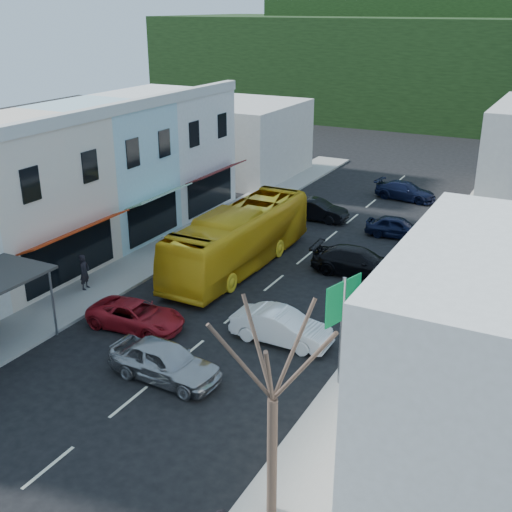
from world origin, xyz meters
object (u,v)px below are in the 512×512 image
at_px(pedestrian_left, 85,273).
at_px(traffic_signal, 480,160).
at_px(street_tree, 273,399).
at_px(car_white, 281,327).
at_px(direction_sign, 342,334).
at_px(car_red, 136,314).
at_px(car_silver, 165,363).
at_px(bus, 239,240).

xyz_separation_m(pedestrian_left, traffic_signal, (14.00, 28.56, 1.38)).
xyz_separation_m(pedestrian_left, street_tree, (14.96, -9.29, 2.86)).
height_order(car_white, direction_sign, direction_sign).
bearing_deg(car_red, car_white, -76.89).
height_order(direction_sign, traffic_signal, traffic_signal).
height_order(car_white, street_tree, street_tree).
relative_size(car_silver, car_red, 0.96).
xyz_separation_m(car_silver, direction_sign, (6.10, 2.63, 1.53)).
distance_m(bus, pedestrian_left, 8.31).
distance_m(car_red, traffic_signal, 31.97).
relative_size(pedestrian_left, direction_sign, 0.38).
xyz_separation_m(bus, car_white, (5.67, -6.56, -0.85)).
bearing_deg(traffic_signal, direction_sign, 76.40).
distance_m(car_silver, car_white, 5.42).
bearing_deg(car_silver, traffic_signal, -7.54).
height_order(bus, car_silver, bus).
xyz_separation_m(car_red, street_tree, (10.29, -7.32, 3.16)).
xyz_separation_m(pedestrian_left, direction_sign, (14.31, -2.21, 1.23)).
xyz_separation_m(car_red, direction_sign, (9.64, -0.23, 1.53)).
bearing_deg(car_white, car_silver, 150.18).
relative_size(car_silver, direction_sign, 0.99).
distance_m(car_silver, direction_sign, 6.82).
relative_size(direction_sign, street_tree, 0.58).
bearing_deg(traffic_signal, street_tree, 77.28).
distance_m(pedestrian_left, direction_sign, 14.53).
bearing_deg(car_white, car_red, 106.49).
relative_size(car_red, street_tree, 0.60).
bearing_deg(bus, car_red, -93.52).
height_order(pedestrian_left, traffic_signal, traffic_signal).
distance_m(pedestrian_left, street_tree, 17.84).
bearing_deg(bus, traffic_signal, 68.81).
bearing_deg(pedestrian_left, traffic_signal, -37.48).
distance_m(car_white, car_red, 6.51).
xyz_separation_m(street_tree, traffic_signal, (-0.97, 37.85, -1.48)).
distance_m(bus, street_tree, 18.62).
distance_m(bus, car_silver, 11.67).
distance_m(direction_sign, traffic_signal, 30.76).
distance_m(car_silver, pedestrian_left, 9.53).
relative_size(car_white, traffic_signal, 0.92).
height_order(bus, car_white, bus).
xyz_separation_m(bus, car_red, (-0.57, -8.40, -0.85)).
bearing_deg(car_white, street_tree, -156.09).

